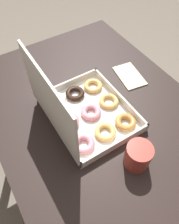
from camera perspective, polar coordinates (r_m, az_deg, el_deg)
ground_plane at (r=1.48m, az=1.93°, el=-17.68°), size 8.00×8.00×0.00m
dining_table at (r=0.93m, az=2.95°, el=-5.12°), size 1.16×0.78×0.71m
donut_box at (r=0.80m, az=-2.68°, el=0.43°), size 0.35×0.29×0.29m
coffee_mug at (r=0.72m, az=12.53°, el=-11.07°), size 0.08×0.08×0.09m
paper_napkin at (r=1.01m, az=10.37°, el=9.29°), size 0.17×0.12×0.01m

